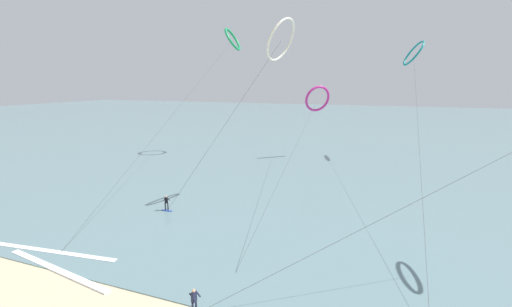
# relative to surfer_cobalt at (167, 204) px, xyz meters

# --- Properties ---
(sea_water) EXTENTS (400.00, 200.00, 0.08)m
(sea_water) POSITION_rel_surfer_cobalt_xyz_m (9.45, 87.14, -0.78)
(sea_water) COLOR slate
(sea_water) RESTS_ON ground
(surfer_cobalt) EXTENTS (1.40, 0.68, 1.70)m
(surfer_cobalt) POSITION_rel_surfer_cobalt_xyz_m (0.00, 0.00, 0.00)
(surfer_cobalt) COLOR #2647B7
(surfer_cobalt) RESTS_ON ground
(surfer_navy) EXTENTS (1.40, 0.64, 1.70)m
(surfer_navy) POSITION_rel_surfer_cobalt_xyz_m (11.29, -13.37, -0.08)
(surfer_navy) COLOR navy
(surfer_navy) RESTS_ON ground
(kite_emerald) EXTENTS (4.45, 43.65, 23.45)m
(kite_emerald) POSITION_rel_surfer_cobalt_xyz_m (-5.54, 30.21, 20.50)
(kite_emerald) COLOR #199351
(kite_emerald) RESTS_ON ground
(kite_teal) EXTENTS (4.19, 51.25, 20.66)m
(kite_teal) POSITION_rel_surfer_cobalt_xyz_m (25.38, 36.74, 17.67)
(kite_teal) COLOR teal
(kite_teal) RESTS_ON ground
(kite_ivory) EXTENTS (11.92, 10.08, 20.27)m
(kite_ivory) POSITION_rel_surfer_cobalt_xyz_m (10.29, 7.47, 17.21)
(kite_ivory) COLOR silver
(kite_ivory) RESTS_ON ground
(kite_magenta) EXTENTS (4.86, 43.04, 13.16)m
(kite_magenta) POSITION_rel_surfer_cobalt_xyz_m (10.08, 31.88, 9.96)
(kite_magenta) COLOR #CC288E
(kite_magenta) RESTS_ON ground
(wave_crest_near) EXTENTS (11.38, 2.17, 0.12)m
(wave_crest_near) POSITION_rel_surfer_cobalt_xyz_m (-0.80, -12.71, -0.76)
(wave_crest_near) COLOR white
(wave_crest_near) RESTS_ON ground
(wave_crest_mid) EXTENTS (15.17, 2.15, 0.12)m
(wave_crest_mid) POSITION_rel_surfer_cobalt_xyz_m (-5.13, -11.05, -0.76)
(wave_crest_mid) COLOR white
(wave_crest_mid) RESTS_ON ground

